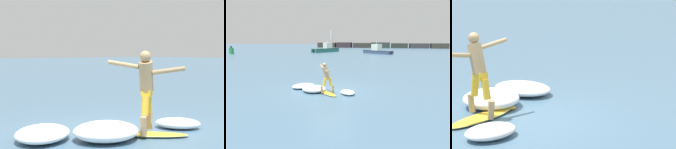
{
  "view_description": "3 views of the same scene",
  "coord_description": "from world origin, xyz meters",
  "views": [
    {
      "loc": [
        -5.44,
        -6.3,
        1.74
      ],
      "look_at": [
        0.16,
        0.56,
        1.22
      ],
      "focal_mm": 60.0,
      "sensor_mm": 36.0,
      "label": 1
    },
    {
      "loc": [
        3.26,
        -12.38,
        3.1
      ],
      "look_at": [
        0.2,
        0.95,
        0.84
      ],
      "focal_mm": 35.0,
      "sensor_mm": 36.0,
      "label": 2
    },
    {
      "loc": [
        10.5,
        -0.97,
        3.3
      ],
      "look_at": [
        -0.13,
        0.95,
        0.85
      ],
      "focal_mm": 85.0,
      "sensor_mm": 36.0,
      "label": 3
    }
  ],
  "objects": [
    {
      "name": "ground_plane",
      "position": [
        0.0,
        0.0,
        0.0
      ],
      "size": [
        200.0,
        200.0,
        0.0
      ],
      "primitive_type": "plane",
      "color": "slate"
    },
    {
      "name": "surfboard",
      "position": [
        -0.04,
        -0.77,
        0.04
      ],
      "size": [
        1.59,
        1.6,
        0.22
      ],
      "color": "yellow",
      "rests_on": "ground"
    },
    {
      "name": "surfer",
      "position": [
        -0.07,
        -0.83,
        1.08
      ],
      "size": [
        0.99,
        1.36,
        1.7
      ],
      "color": "tan",
      "rests_on": "surfboard"
    },
    {
      "name": "wave_foam_at_tail",
      "position": [
        -0.9,
        -0.55,
        0.19
      ],
      "size": [
        1.47,
        1.38,
        0.38
      ],
      "color": "white",
      "rests_on": "ground"
    },
    {
      "name": "wave_foam_at_nose",
      "position": [
        1.12,
        -0.66,
        0.12
      ],
      "size": [
        1.19,
        1.27,
        0.24
      ],
      "color": "white",
      "rests_on": "ground"
    },
    {
      "name": "wave_foam_beside",
      "position": [
        -1.88,
        0.24,
        0.14
      ],
      "size": [
        1.78,
        1.8,
        0.29
      ],
      "color": "white",
      "rests_on": "ground"
    }
  ]
}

